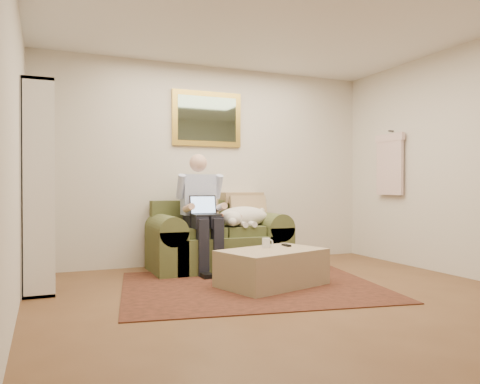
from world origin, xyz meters
TOP-DOWN VIEW (x-y plane):
  - room_shell at (0.00, 0.35)m, footprint 4.51×5.00m
  - rug at (-0.13, 0.93)m, footprint 2.85×2.44m
  - sofa at (-0.07, 2.04)m, footprint 1.67×0.85m
  - seated_man at (-0.32, 1.89)m, footprint 0.55×0.79m
  - laptop at (-0.32, 1.83)m, footprint 0.32×0.26m
  - sleeping_dog at (0.23, 1.96)m, footprint 0.69×0.43m
  - ottoman at (0.08, 0.87)m, footprint 1.17×0.93m
  - coffee_mug at (0.08, 1.02)m, footprint 0.08×0.08m
  - tv_remote at (0.34, 1.05)m, footprint 0.06×0.15m
  - bookshelf at (-2.10, 1.60)m, footprint 0.28×0.80m
  - wall_mirror at (-0.07, 2.47)m, footprint 0.94×0.04m
  - hanging_shirt at (2.19, 1.60)m, footprint 0.06×0.52m

SIDE VIEW (x-z plane):
  - rug at x=-0.13m, z-range 0.00..0.01m
  - ottoman at x=0.08m, z-range 0.00..0.37m
  - sofa at x=-0.07m, z-range -0.21..0.79m
  - tv_remote at x=0.34m, z-range 0.37..0.39m
  - coffee_mug at x=0.08m, z-range 0.37..0.47m
  - sleeping_dog at x=0.23m, z-range 0.51..0.77m
  - seated_man at x=-0.32m, z-range 0.00..1.40m
  - laptop at x=-0.32m, z-range 0.62..0.85m
  - bookshelf at x=-2.10m, z-range 0.00..2.00m
  - room_shell at x=0.00m, z-range 0.00..2.61m
  - hanging_shirt at x=2.19m, z-range 0.90..1.80m
  - wall_mirror at x=-0.07m, z-range 1.54..2.26m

